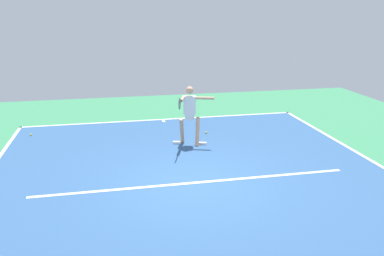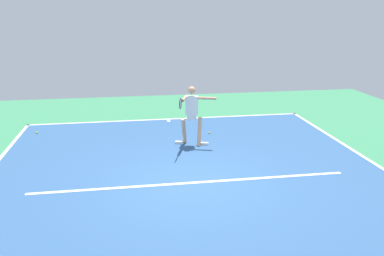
% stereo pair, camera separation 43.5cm
% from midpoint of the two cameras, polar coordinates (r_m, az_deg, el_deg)
% --- Properties ---
extents(ground_plane, '(19.12, 19.12, 0.00)m').
position_cam_midpoint_polar(ground_plane, '(9.17, 1.41, -7.83)').
color(ground_plane, '#388456').
extents(court_surface, '(9.72, 11.05, 0.00)m').
position_cam_midpoint_polar(court_surface, '(9.17, 1.41, -7.82)').
color(court_surface, '#2D5484').
rests_on(court_surface, ground_plane).
extents(court_line_baseline_near, '(9.72, 0.10, 0.01)m').
position_cam_midpoint_polar(court_line_baseline_near, '(14.27, -2.60, 1.30)').
color(court_line_baseline_near, white).
rests_on(court_line_baseline_near, ground_plane).
extents(court_line_sideline_left, '(0.10, 11.05, 0.01)m').
position_cam_midpoint_polar(court_line_sideline_left, '(11.05, 26.87, -5.31)').
color(court_line_sideline_left, white).
rests_on(court_line_sideline_left, ground_plane).
extents(court_line_service, '(7.29, 0.10, 0.01)m').
position_cam_midpoint_polar(court_line_service, '(9.15, 1.45, -7.88)').
color(court_line_service, white).
rests_on(court_line_service, ground_plane).
extents(court_line_centre_mark, '(0.10, 0.30, 0.01)m').
position_cam_midpoint_polar(court_line_centre_mark, '(14.08, -2.51, 1.08)').
color(court_line_centre_mark, white).
rests_on(court_line_centre_mark, ground_plane).
extents(tennis_player, '(1.16, 1.21, 1.74)m').
position_cam_midpoint_polar(tennis_player, '(11.32, 1.07, 2.31)').
color(tennis_player, tan).
rests_on(tennis_player, ground_plane).
extents(tennis_ball_near_player, '(0.07, 0.07, 0.07)m').
position_cam_midpoint_polar(tennis_ball_near_player, '(12.61, 3.52, -0.69)').
color(tennis_ball_near_player, '#CCE033').
rests_on(tennis_ball_near_player, ground_plane).
extents(tennis_ball_centre_court, '(0.07, 0.07, 0.07)m').
position_cam_midpoint_polar(tennis_ball_centre_court, '(13.46, -20.58, -0.63)').
color(tennis_ball_centre_court, '#CCE033').
rests_on(tennis_ball_centre_court, ground_plane).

